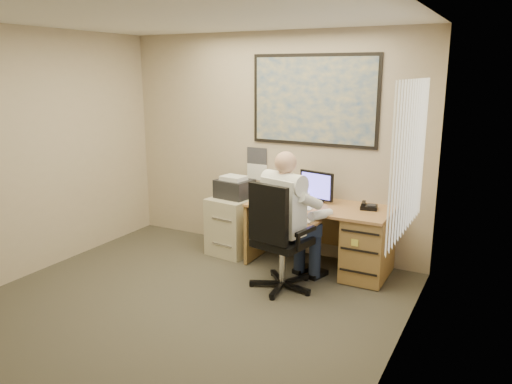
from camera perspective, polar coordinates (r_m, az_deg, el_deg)
The scene contains 8 objects.
room_shell at distance 4.36m, azimuth -11.42°, elevation 1.69°, with size 4.00×4.50×2.70m.
desk at distance 5.71m, azimuth 10.37°, elevation -4.83°, with size 1.60×0.97×1.10m.
world_map at distance 5.94m, azimuth 6.60°, elevation 10.37°, with size 1.56×0.03×1.06m, color #1E4C93.
wall_calendar at distance 6.35m, azimuth 0.10°, elevation 3.22°, with size 0.28×0.01×0.42m, color white.
window_blinds at distance 4.22m, azimuth 17.33°, elevation 3.72°, with size 0.06×1.40×1.30m, color white, non-canonical shape.
filing_cabinet at distance 6.26m, azimuth -2.43°, elevation -3.17°, with size 0.58×0.67×0.98m.
office_chair at distance 5.22m, azimuth 2.90°, elevation -7.64°, with size 0.81×0.81×1.16m.
person at distance 5.17m, azimuth 3.23°, elevation -3.31°, with size 0.60×0.86×1.45m, color white, non-canonical shape.
Camera 1 is at (2.71, -3.29, 2.24)m, focal length 35.00 mm.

